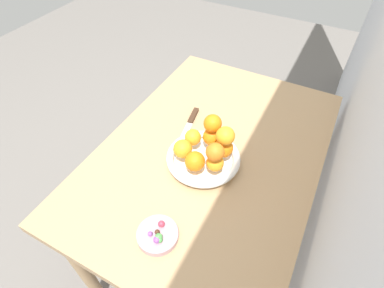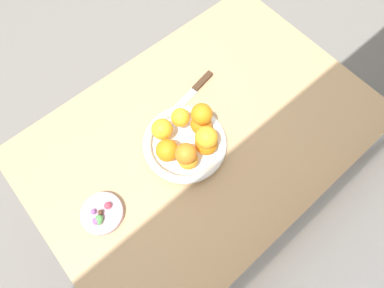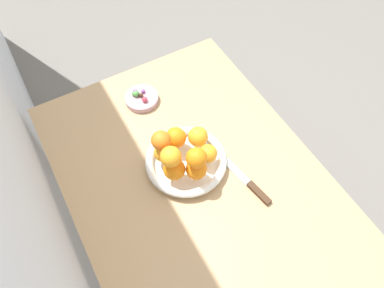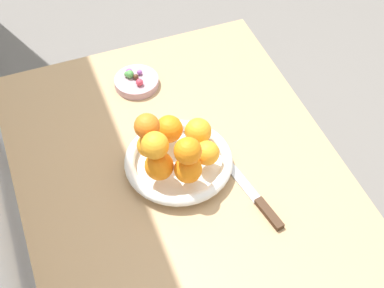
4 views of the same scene
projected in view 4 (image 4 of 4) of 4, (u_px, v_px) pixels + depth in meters
dining_table at (190, 213)px, 1.43m from camera, size 1.10×0.76×0.74m
fruit_bowl at (179, 162)px, 1.39m from camera, size 0.26×0.26×0.04m
candy_dish at (137, 82)px, 1.59m from camera, size 0.12×0.12×0.02m
orange_0 at (170, 129)px, 1.39m from camera, size 0.07×0.07×0.07m
orange_1 at (149, 145)px, 1.37m from camera, size 0.06×0.06×0.06m
orange_2 at (159, 166)px, 1.32m from camera, size 0.07×0.07×0.07m
orange_3 at (189, 169)px, 1.31m from camera, size 0.06×0.06×0.06m
orange_4 at (207, 153)px, 1.35m from camera, size 0.06×0.06×0.06m
orange_5 at (198, 131)px, 1.39m from camera, size 0.06×0.06×0.06m
orange_6 at (147, 126)px, 1.32m from camera, size 0.06×0.06×0.06m
orange_7 at (187, 151)px, 1.27m from camera, size 0.06×0.06×0.06m
orange_8 at (155, 145)px, 1.27m from camera, size 0.06×0.06×0.06m
candy_ball_0 at (140, 82)px, 1.56m from camera, size 0.02×0.02×0.02m
candy_ball_1 at (130, 74)px, 1.58m from camera, size 0.02×0.02×0.02m
candy_ball_2 at (136, 77)px, 1.58m from camera, size 0.02×0.02×0.02m
candy_ball_3 at (127, 74)px, 1.58m from camera, size 0.02×0.02×0.02m
candy_ball_4 at (140, 72)px, 1.59m from camera, size 0.01×0.01×0.01m
candy_ball_5 at (129, 72)px, 1.58m from camera, size 0.02×0.02×0.02m
knife at (254, 195)px, 1.35m from camera, size 0.26×0.06×0.01m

